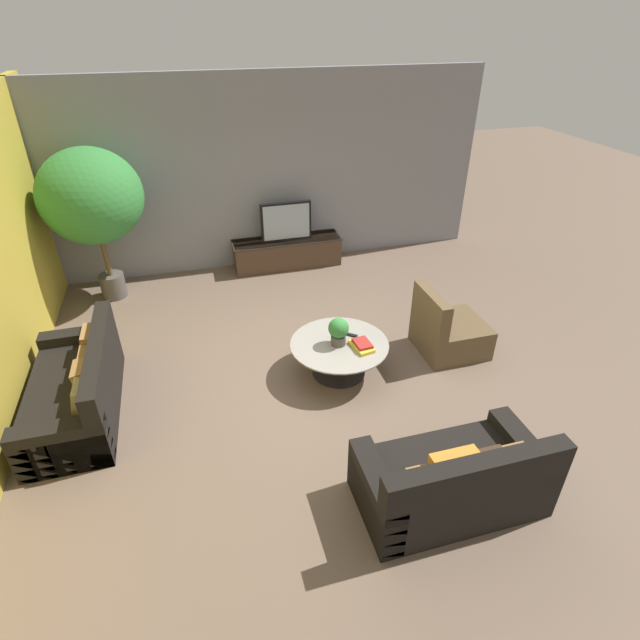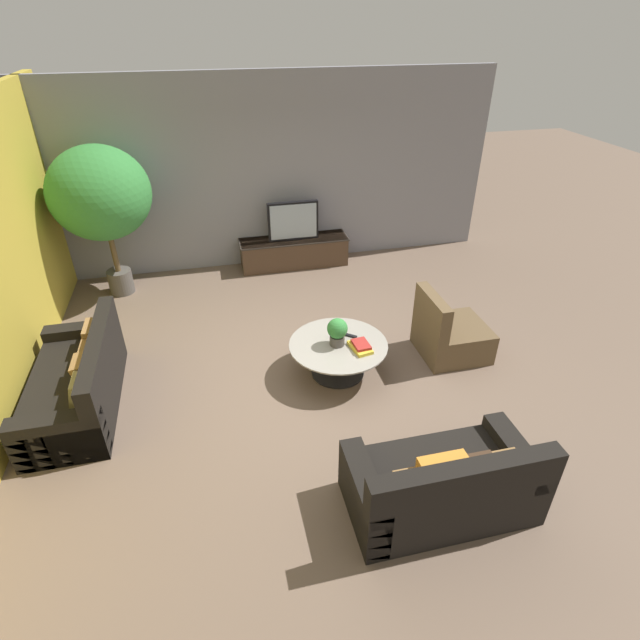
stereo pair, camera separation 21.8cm
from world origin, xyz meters
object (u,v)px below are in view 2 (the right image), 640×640
object	(u,v)px
potted_plant_tabletop	(337,331)
television	(293,221)
couch_by_wall	(79,384)
couch_near_entry	(443,485)
media_console	(294,252)
armchair_wicker	(449,335)
potted_palm_tall	(100,195)
coffee_table	(338,352)

from	to	relation	value
potted_plant_tabletop	television	bearing A→B (deg)	88.70
couch_by_wall	couch_near_entry	xyz separation A→B (m)	(3.25, -2.15, 0.00)
couch_by_wall	couch_near_entry	bearing A→B (deg)	56.43
couch_near_entry	potted_plant_tabletop	xyz separation A→B (m)	(-0.39, 2.05, 0.31)
media_console	couch_near_entry	xyz separation A→B (m)	(0.32, -5.11, 0.04)
media_console	television	world-z (taller)	television
media_console	potted_plant_tabletop	size ratio (longest dim) A/B	5.33
television	armchair_wicker	xyz separation A→B (m)	(1.40, -2.97, -0.51)
couch_by_wall	media_console	bearing A→B (deg)	135.22
couch_by_wall	potted_plant_tabletop	size ratio (longest dim) A/B	5.37
television	potted_palm_tall	world-z (taller)	potted_palm_tall
media_console	coffee_table	distance (m)	3.05
television	potted_plant_tabletop	bearing A→B (deg)	-91.30
couch_near_entry	armchair_wicker	bearing A→B (deg)	-117.01
media_console	potted_palm_tall	bearing A→B (deg)	-173.21
coffee_table	potted_palm_tall	distance (m)	4.03
media_console	potted_palm_tall	size ratio (longest dim) A/B	0.82
television	potted_plant_tabletop	world-z (taller)	television
armchair_wicker	couch_near_entry	bearing A→B (deg)	152.99
coffee_table	couch_near_entry	distance (m)	2.09
coffee_table	couch_by_wall	xyz separation A→B (m)	(-2.88, 0.09, -0.01)
television	coffee_table	bearing A→B (deg)	-90.96
armchair_wicker	potted_plant_tabletop	size ratio (longest dim) A/B	2.54
potted_plant_tabletop	armchair_wicker	bearing A→B (deg)	3.16
couch_near_entry	potted_palm_tall	xyz separation A→B (m)	(-3.08, 4.78, 1.24)
couch_by_wall	potted_palm_tall	bearing A→B (deg)	176.40
couch_near_entry	armchair_wicker	distance (m)	2.39
couch_near_entry	media_console	bearing A→B (deg)	-86.45
couch_near_entry	armchair_wicker	size ratio (longest dim) A/B	1.84
armchair_wicker	potted_palm_tall	xyz separation A→B (m)	(-4.17, 2.64, 1.26)
armchair_wicker	television	bearing A→B (deg)	25.30
coffee_table	armchair_wicker	bearing A→B (deg)	2.85
potted_plant_tabletop	potted_palm_tall	bearing A→B (deg)	134.69
television	armchair_wicker	world-z (taller)	television
television	potted_palm_tall	size ratio (longest dim) A/B	0.37
couch_by_wall	armchair_wicker	world-z (taller)	armchair_wicker
potted_palm_tall	potted_plant_tabletop	bearing A→B (deg)	-45.31
media_console	couch_by_wall	size ratio (longest dim) A/B	0.99
couch_near_entry	potted_plant_tabletop	bearing A→B (deg)	-79.35
media_console	couch_near_entry	size ratio (longest dim) A/B	1.14
armchair_wicker	potted_plant_tabletop	bearing A→B (deg)	93.16
couch_near_entry	potted_plant_tabletop	size ratio (longest dim) A/B	4.68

